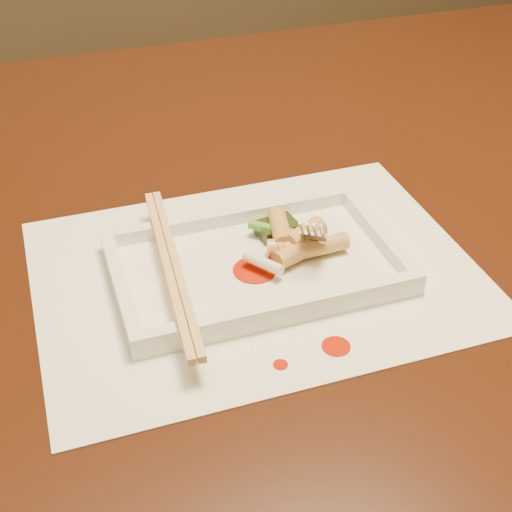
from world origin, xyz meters
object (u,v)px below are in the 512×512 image
object	(u,v)px
table	(259,252)
placemat	(256,272)
fork	(323,173)
chopstick_a	(167,267)
plate_base	(256,268)

from	to	relation	value
table	placemat	xyz separation A→B (m)	(-0.06, -0.16, 0.10)
placemat	fork	bearing A→B (deg)	14.42
chopstick_a	plate_base	bearing A→B (deg)	0.00
table	fork	distance (m)	0.23
plate_base	placemat	bearing A→B (deg)	180.00
plate_base	fork	world-z (taller)	fork
placemat	chopstick_a	bearing A→B (deg)	180.00
table	chopstick_a	distance (m)	0.25
table	placemat	distance (m)	0.20
chopstick_a	fork	bearing A→B (deg)	6.75
placemat	table	bearing A→B (deg)	70.18
chopstick_a	fork	size ratio (longest dim) A/B	1.73
table	fork	world-z (taller)	fork
plate_base	fork	bearing A→B (deg)	14.42
table	chopstick_a	bearing A→B (deg)	-131.11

